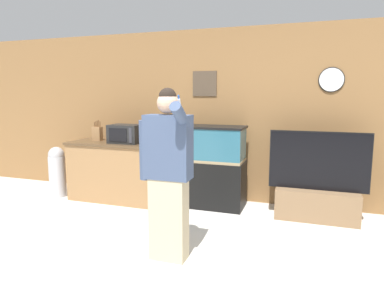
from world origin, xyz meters
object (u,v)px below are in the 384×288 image
(knife_block, at_px, (97,133))
(counter_island, at_px, (118,171))
(aquarium_on_stand, at_px, (211,166))
(microwave, at_px, (126,134))
(person_standing, at_px, (167,172))
(tv_on_stand, at_px, (317,194))
(trash_bin, at_px, (57,171))

(knife_block, bearing_deg, counter_island, -7.95)
(counter_island, bearing_deg, knife_block, 172.05)
(aquarium_on_stand, bearing_deg, knife_block, -176.74)
(microwave, height_order, person_standing, person_standing)
(counter_island, distance_m, tv_on_stand, 2.91)
(counter_island, relative_size, trash_bin, 1.86)
(aquarium_on_stand, bearing_deg, trash_bin, -172.35)
(microwave, xyz_separation_m, trash_bin, (-1.18, -0.13, -0.63))
(counter_island, xyz_separation_m, trash_bin, (-1.01, -0.17, -0.04))
(microwave, height_order, knife_block, knife_block)
(counter_island, relative_size, tv_on_stand, 1.20)
(knife_block, height_order, person_standing, person_standing)
(microwave, relative_size, aquarium_on_stand, 0.40)
(tv_on_stand, relative_size, trash_bin, 1.55)
(aquarium_on_stand, distance_m, tv_on_stand, 1.49)
(knife_block, bearing_deg, microwave, -9.44)
(aquarium_on_stand, relative_size, trash_bin, 1.47)
(microwave, distance_m, knife_block, 0.57)
(knife_block, distance_m, aquarium_on_stand, 1.88)
(aquarium_on_stand, xyz_separation_m, tv_on_stand, (1.46, -0.08, -0.25))
(aquarium_on_stand, height_order, person_standing, person_standing)
(knife_block, xyz_separation_m, trash_bin, (-0.62, -0.22, -0.61))
(microwave, distance_m, person_standing, 2.01)
(tv_on_stand, bearing_deg, knife_block, -179.66)
(person_standing, bearing_deg, microwave, 130.92)
(aquarium_on_stand, bearing_deg, microwave, -171.15)
(knife_block, relative_size, trash_bin, 0.40)
(microwave, distance_m, trash_bin, 1.35)
(tv_on_stand, xyz_separation_m, trash_bin, (-3.91, -0.24, 0.08))
(microwave, bearing_deg, tv_on_stand, 2.36)
(tv_on_stand, relative_size, person_standing, 0.74)
(counter_island, height_order, knife_block, knife_block)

